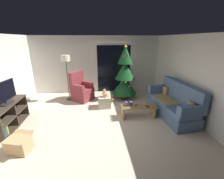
{
  "coord_description": "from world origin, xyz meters",
  "views": [
    {
      "loc": [
        -0.11,
        -3.63,
        2.35
      ],
      "look_at": [
        0.4,
        0.7,
        0.85
      ],
      "focal_mm": 23.56,
      "sensor_mm": 36.0,
      "label": 1
    }
  ],
  "objects_px": {
    "armchair": "(81,90)",
    "television": "(4,93)",
    "couch": "(173,104)",
    "coffee_table": "(138,109)",
    "remote_black": "(147,106)",
    "teddy_bear_honey": "(105,93)",
    "ottoman": "(104,102)",
    "teddy_bear_chestnut_by_tree": "(112,99)",
    "remote_graphite": "(136,105)",
    "floor_lamp": "(66,63)",
    "book_stack": "(128,103)",
    "christmas_tree": "(125,76)",
    "cell_phone": "(129,102)",
    "cardboard_box_open_near_shelf": "(19,145)",
    "media_shelf": "(7,117)",
    "remote_silver": "(145,104)"
  },
  "relations": [
    {
      "from": "remote_silver",
      "to": "ottoman",
      "type": "distance_m",
      "value": 1.47
    },
    {
      "from": "couch",
      "to": "book_stack",
      "type": "xyz_separation_m",
      "value": [
        -1.42,
        0.14,
        0.04
      ]
    },
    {
      "from": "christmas_tree",
      "to": "armchair",
      "type": "relative_size",
      "value": 1.93
    },
    {
      "from": "remote_graphite",
      "to": "cell_phone",
      "type": "bearing_deg",
      "value": -176.04
    },
    {
      "from": "cell_phone",
      "to": "media_shelf",
      "type": "height_order",
      "value": "media_shelf"
    },
    {
      "from": "coffee_table",
      "to": "media_shelf",
      "type": "bearing_deg",
      "value": -177.1
    },
    {
      "from": "remote_graphite",
      "to": "book_stack",
      "type": "xyz_separation_m",
      "value": [
        -0.23,
        0.08,
        0.04
      ]
    },
    {
      "from": "floor_lamp",
      "to": "media_shelf",
      "type": "xyz_separation_m",
      "value": [
        -1.35,
        -1.91,
        -1.17
      ]
    },
    {
      "from": "christmas_tree",
      "to": "floor_lamp",
      "type": "bearing_deg",
      "value": 177.22
    },
    {
      "from": "floor_lamp",
      "to": "coffee_table",
      "type": "bearing_deg",
      "value": -35.87
    },
    {
      "from": "coffee_table",
      "to": "christmas_tree",
      "type": "height_order",
      "value": "christmas_tree"
    },
    {
      "from": "remote_graphite",
      "to": "christmas_tree",
      "type": "distance_m",
      "value": 1.7
    },
    {
      "from": "remote_silver",
      "to": "floor_lamp",
      "type": "bearing_deg",
      "value": -63.66
    },
    {
      "from": "teddy_bear_honey",
      "to": "cardboard_box_open_near_shelf",
      "type": "bearing_deg",
      "value": -134.99
    },
    {
      "from": "coffee_table",
      "to": "remote_silver",
      "type": "distance_m",
      "value": 0.27
    },
    {
      "from": "coffee_table",
      "to": "armchair",
      "type": "bearing_deg",
      "value": 138.89
    },
    {
      "from": "remote_black",
      "to": "teddy_bear_honey",
      "type": "xyz_separation_m",
      "value": [
        -1.25,
        0.93,
        0.13
      ]
    },
    {
      "from": "christmas_tree",
      "to": "remote_graphite",
      "type": "bearing_deg",
      "value": -88.01
    },
    {
      "from": "remote_silver",
      "to": "cardboard_box_open_near_shelf",
      "type": "relative_size",
      "value": 0.26
    },
    {
      "from": "couch",
      "to": "teddy_bear_chestnut_by_tree",
      "type": "bearing_deg",
      "value": 144.25
    },
    {
      "from": "cell_phone",
      "to": "teddy_bear_chestnut_by_tree",
      "type": "distance_m",
      "value": 1.31
    },
    {
      "from": "remote_black",
      "to": "floor_lamp",
      "type": "bearing_deg",
      "value": 124.97
    },
    {
      "from": "couch",
      "to": "armchair",
      "type": "height_order",
      "value": "armchair"
    },
    {
      "from": "book_stack",
      "to": "coffee_table",
      "type": "bearing_deg",
      "value": -16.48
    },
    {
      "from": "remote_graphite",
      "to": "remote_black",
      "type": "bearing_deg",
      "value": -0.45
    },
    {
      "from": "couch",
      "to": "armchair",
      "type": "distance_m",
      "value": 3.44
    },
    {
      "from": "cell_phone",
      "to": "media_shelf",
      "type": "relative_size",
      "value": 0.1
    },
    {
      "from": "book_stack",
      "to": "armchair",
      "type": "xyz_separation_m",
      "value": [
        -1.57,
        1.55,
        -0.04
      ]
    },
    {
      "from": "remote_graphite",
      "to": "cell_phone",
      "type": "height_order",
      "value": "cell_phone"
    },
    {
      "from": "remote_black",
      "to": "media_shelf",
      "type": "height_order",
      "value": "media_shelf"
    },
    {
      "from": "remote_silver",
      "to": "teddy_bear_honey",
      "type": "height_order",
      "value": "teddy_bear_honey"
    },
    {
      "from": "couch",
      "to": "book_stack",
      "type": "relative_size",
      "value": 7.23
    },
    {
      "from": "couch",
      "to": "coffee_table",
      "type": "xyz_separation_m",
      "value": [
        -1.12,
        0.05,
        -0.14
      ]
    },
    {
      "from": "book_stack",
      "to": "cell_phone",
      "type": "bearing_deg",
      "value": -79.05
    },
    {
      "from": "book_stack",
      "to": "floor_lamp",
      "type": "xyz_separation_m",
      "value": [
        -2.08,
        1.63,
        1.07
      ]
    },
    {
      "from": "remote_graphite",
      "to": "media_shelf",
      "type": "bearing_deg",
      "value": -159.01
    },
    {
      "from": "cell_phone",
      "to": "christmas_tree",
      "type": "distance_m",
      "value": 1.62
    },
    {
      "from": "book_stack",
      "to": "christmas_tree",
      "type": "relative_size",
      "value": 0.13
    },
    {
      "from": "remote_graphite",
      "to": "floor_lamp",
      "type": "relative_size",
      "value": 0.09
    },
    {
      "from": "coffee_table",
      "to": "remote_black",
      "type": "bearing_deg",
      "value": -20.45
    },
    {
      "from": "media_shelf",
      "to": "remote_graphite",
      "type": "bearing_deg",
      "value": 3.16
    },
    {
      "from": "remote_graphite",
      "to": "cardboard_box_open_near_shelf",
      "type": "xyz_separation_m",
      "value": [
        -2.94,
        -1.19,
        -0.23
      ]
    },
    {
      "from": "couch",
      "to": "media_shelf",
      "type": "xyz_separation_m",
      "value": [
        -4.85,
        -0.14,
        -0.06
      ]
    },
    {
      "from": "remote_graphite",
      "to": "book_stack",
      "type": "relative_size",
      "value": 0.57
    },
    {
      "from": "coffee_table",
      "to": "floor_lamp",
      "type": "distance_m",
      "value": 3.19
    },
    {
      "from": "book_stack",
      "to": "cell_phone",
      "type": "distance_m",
      "value": 0.06
    },
    {
      "from": "armchair",
      "to": "television",
      "type": "distance_m",
      "value": 2.61
    },
    {
      "from": "remote_black",
      "to": "ottoman",
      "type": "relative_size",
      "value": 0.35
    },
    {
      "from": "remote_black",
      "to": "cardboard_box_open_near_shelf",
      "type": "height_order",
      "value": "remote_black"
    },
    {
      "from": "teddy_bear_honey",
      "to": "ottoman",
      "type": "bearing_deg",
      "value": 140.11
    }
  ]
}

